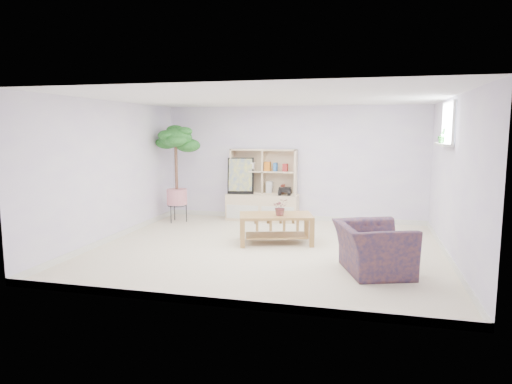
% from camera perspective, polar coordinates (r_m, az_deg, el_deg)
% --- Properties ---
extents(floor, '(5.50, 5.00, 0.01)m').
position_cam_1_polar(floor, '(7.43, 1.42, -7.10)').
color(floor, beige).
rests_on(floor, ground).
extents(ceiling, '(5.50, 5.00, 0.01)m').
position_cam_1_polar(ceiling, '(7.20, 1.48, 11.69)').
color(ceiling, white).
rests_on(ceiling, walls).
extents(walls, '(5.51, 5.01, 2.40)m').
position_cam_1_polar(walls, '(7.22, 1.45, 2.14)').
color(walls, white).
rests_on(walls, floor).
extents(baseboard, '(5.50, 5.00, 0.10)m').
position_cam_1_polar(baseboard, '(7.42, 1.42, -6.73)').
color(baseboard, white).
rests_on(baseboard, floor).
extents(window, '(0.10, 0.98, 0.68)m').
position_cam_1_polar(window, '(7.70, 22.96, 7.85)').
color(window, silver).
rests_on(window, walls).
extents(window_sill, '(0.14, 1.00, 0.04)m').
position_cam_1_polar(window_sill, '(7.70, 22.39, 5.50)').
color(window_sill, white).
rests_on(window_sill, walls).
extents(storage_unit, '(1.50, 0.51, 1.50)m').
position_cam_1_polar(storage_unit, '(9.57, 0.81, 0.85)').
color(storage_unit, beige).
rests_on(storage_unit, floor).
extents(poster, '(0.57, 0.22, 0.76)m').
position_cam_1_polar(poster, '(9.60, -1.93, 2.04)').
color(poster, yellow).
rests_on(poster, storage_unit).
extents(toy_truck, '(0.37, 0.26, 0.19)m').
position_cam_1_polar(toy_truck, '(9.42, 3.63, 0.16)').
color(toy_truck, black).
rests_on(toy_truck, storage_unit).
extents(coffee_table, '(1.35, 0.97, 0.50)m').
position_cam_1_polar(coffee_table, '(7.74, 2.48, -4.61)').
color(coffee_table, '#A5713A').
rests_on(coffee_table, floor).
extents(table_plant, '(0.31, 0.29, 0.29)m').
position_cam_1_polar(table_plant, '(7.58, 3.08, -1.88)').
color(table_plant, '#1A6225').
rests_on(table_plant, coffee_table).
extents(floor_tree, '(0.87, 0.87, 2.01)m').
position_cam_1_polar(floor_tree, '(9.53, -9.92, 2.24)').
color(floor_tree, '#0B400E').
rests_on(floor_tree, floor).
extents(armchair, '(1.17, 1.26, 0.76)m').
position_cam_1_polar(armchair, '(6.35, 14.42, -6.42)').
color(armchair, '#141E49').
rests_on(armchair, floor).
extents(sill_plant, '(0.16, 0.14, 0.24)m').
position_cam_1_polar(sill_plant, '(7.87, 22.25, 6.57)').
color(sill_plant, '#0B400E').
rests_on(sill_plant, window_sill).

